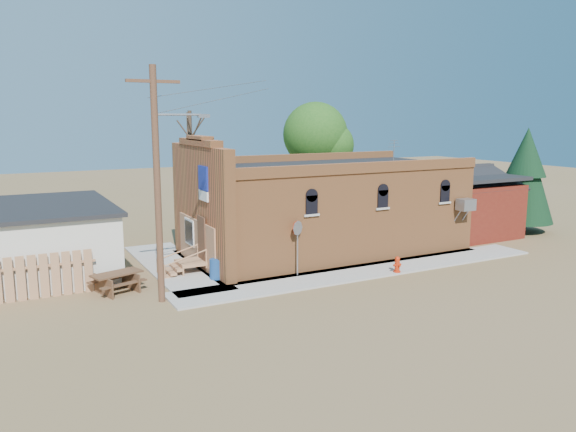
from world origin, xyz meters
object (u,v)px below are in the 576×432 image
fire_hydrant (397,264)px  picnic_table (117,279)px  stop_sign (297,233)px  trash_barrel (216,269)px  utility_pole (159,180)px  brick_bar (321,208)px

fire_hydrant → picnic_table: 12.35m
stop_sign → trash_barrel: 3.92m
utility_pole → stop_sign: 6.87m
fire_hydrant → stop_sign: size_ratio=0.30×
stop_sign → trash_barrel: size_ratio=2.85×
fire_hydrant → stop_sign: (-4.30, 1.70, 1.56)m
picnic_table → utility_pole: bearing=-72.7°
trash_barrel → brick_bar: bearing=20.5°
fire_hydrant → trash_barrel: size_ratio=0.85×
utility_pole → trash_barrel: utility_pole is taller
fire_hydrant → brick_bar: bearing=91.9°
stop_sign → brick_bar: bearing=44.3°
brick_bar → picnic_table: size_ratio=7.04×
picnic_table → trash_barrel: bearing=-20.9°
fire_hydrant → picnic_table: bearing=158.8°
utility_pole → picnic_table: 4.87m
utility_pole → stop_sign: size_ratio=3.58×
fire_hydrant → stop_sign: stop_sign is taller
fire_hydrant → picnic_table: size_ratio=0.32×
brick_bar → trash_barrel: size_ratio=18.63×
fire_hydrant → trash_barrel: 8.25m
stop_sign → picnic_table: 7.91m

